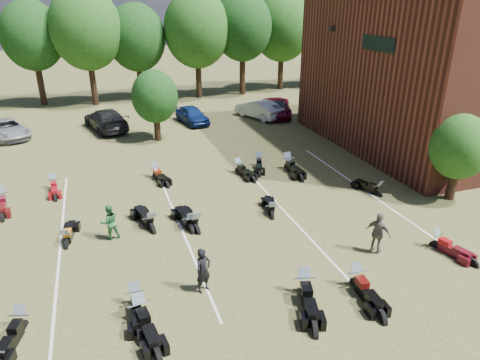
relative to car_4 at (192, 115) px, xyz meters
name	(u,v)px	position (x,y,z in m)	size (l,w,h in m)	color
ground	(264,243)	(-1.30, -18.93, -0.69)	(160.00, 160.00, 0.00)	brown
car_2	(7,129)	(-13.51, 0.47, -0.03)	(2.17, 4.70, 1.31)	gray
car_3	(106,119)	(-6.64, 0.39, 0.10)	(2.21, 5.44, 1.58)	black
car_4	(192,115)	(0.00, 0.00, 0.00)	(1.62, 4.03, 1.37)	navy
car_5	(259,109)	(5.65, -0.19, 0.06)	(1.58, 4.53, 1.49)	beige
car_6	(276,108)	(7.29, -0.08, 0.03)	(2.39, 5.17, 1.44)	#5A0519
car_7	(276,106)	(7.53, 0.53, 0.01)	(1.94, 4.77, 1.39)	#343539
person_black	(203,271)	(-4.41, -21.13, 0.14)	(0.60, 0.40, 1.66)	black
person_green	(110,222)	(-7.25, -16.48, 0.10)	(0.76, 0.59, 1.57)	#256431
person_grey	(378,233)	(2.72, -20.96, 0.18)	(1.01, 0.42, 1.73)	#5F5952
motorcycle_1	(23,330)	(-10.17, -21.22, -0.69)	(0.68, 2.12, 1.18)	black
motorcycle_2	(137,306)	(-6.73, -21.21, -0.69)	(0.69, 2.16, 1.20)	black
motorcycle_3	(141,321)	(-6.66, -21.98, -0.69)	(0.77, 2.43, 1.35)	black
motorcycle_4	(303,294)	(-1.21, -22.43, -0.69)	(0.80, 2.50, 1.40)	black
motorcycle_5	(355,287)	(0.70, -22.67, -0.69)	(0.75, 2.35, 1.31)	black
motorcycle_6	(436,248)	(5.26, -21.48, -0.69)	(0.66, 2.08, 1.16)	#4D0B15
motorcycle_8	(67,246)	(-9.02, -16.51, -0.69)	(0.66, 2.08, 1.16)	black
motorcycle_9	(196,231)	(-3.72, -17.06, -0.69)	(0.77, 2.42, 1.35)	black
motorcycle_10	(152,231)	(-5.55, -16.40, -0.69)	(0.79, 2.47, 1.38)	black
motorcycle_11	(191,231)	(-3.94, -16.95, -0.69)	(0.75, 2.35, 1.31)	black
motorcycle_12	(272,217)	(-0.08, -16.90, -0.69)	(0.66, 2.08, 1.16)	black
motorcycle_13	(377,195)	(5.98, -16.45, -0.69)	(0.65, 2.04, 1.14)	black
motorcycle_14	(4,205)	(-12.08, -11.52, -0.69)	(0.74, 2.32, 1.29)	#4D0B0D
motorcycle_15	(55,189)	(-9.83, -10.26, -0.69)	(0.65, 2.05, 1.14)	maroon
motorcycle_17	(156,177)	(-4.49, -10.38, -0.69)	(0.69, 2.17, 1.21)	black
motorcycle_18	(239,172)	(0.19, -11.20, -0.69)	(0.69, 2.17, 1.21)	black
motorcycle_19	(288,169)	(3.13, -11.60, -0.69)	(0.80, 2.52, 1.40)	black
motorcycle_20	(259,166)	(1.68, -10.59, -0.69)	(0.69, 2.16, 1.20)	black
tree_line	(142,33)	(-2.30, 10.07, 5.62)	(56.00, 6.00, 9.79)	black
young_tree_near_building	(460,147)	(9.20, -17.93, 2.06)	(2.80, 2.80, 4.16)	black
young_tree_midfield	(155,97)	(-3.30, -3.43, 2.41)	(3.20, 3.20, 4.70)	black
parking_lines	(178,221)	(-4.30, -15.93, -0.68)	(20.10, 14.00, 0.01)	silver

